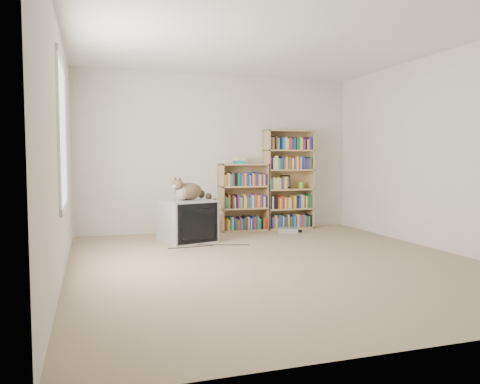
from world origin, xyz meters
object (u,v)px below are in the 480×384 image
object	(u,v)px
cat	(193,193)
crt_tv	(187,221)
dvd_player	(288,230)
bookcase_short	(244,200)
bookcase_tall	(288,182)

from	to	relation	value
cat	crt_tv	bearing A→B (deg)	158.24
crt_tv	dvd_player	xyz separation A→B (m)	(1.68, 0.33, -0.26)
bookcase_short	cat	bearing A→B (deg)	-143.45
bookcase_short	dvd_player	xyz separation A→B (m)	(0.60, -0.42, -0.46)
bookcase_tall	dvd_player	distance (m)	0.87
bookcase_tall	bookcase_short	xyz separation A→B (m)	(-0.79, 0.00, -0.28)
bookcase_tall	bookcase_short	distance (m)	0.84
cat	bookcase_tall	world-z (taller)	bookcase_tall
cat	dvd_player	distance (m)	1.74
crt_tv	bookcase_tall	distance (m)	2.07
cat	bookcase_tall	size ratio (longest dim) A/B	0.46
cat	bookcase_short	size ratio (longest dim) A/B	0.69
crt_tv	dvd_player	world-z (taller)	crt_tv
bookcase_tall	dvd_player	xyz separation A→B (m)	(-0.18, -0.41, -0.75)
cat	dvd_player	bearing A→B (deg)	-21.85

